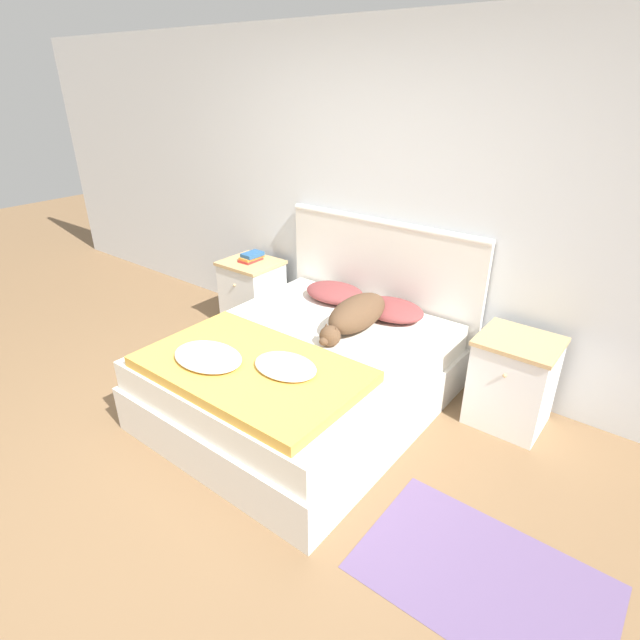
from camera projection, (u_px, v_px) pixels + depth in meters
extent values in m
plane|color=brown|center=(175.00, 485.00, 2.93)|extent=(16.00, 16.00, 0.00)
cube|color=silver|center=(379.00, 202.00, 3.87)|extent=(9.00, 0.06, 2.55)
cube|color=silver|center=(303.00, 387.00, 3.56)|extent=(1.65, 1.93, 0.32)
cube|color=silver|center=(303.00, 356.00, 3.45)|extent=(1.59, 1.87, 0.20)
cube|color=silver|center=(379.00, 291.00, 4.08)|extent=(1.73, 0.04, 1.15)
cylinder|color=silver|center=(383.00, 223.00, 3.83)|extent=(1.73, 0.06, 0.06)
cube|color=white|center=(253.00, 295.00, 4.68)|extent=(0.48, 0.43, 0.61)
cube|color=tan|center=(251.00, 263.00, 4.54)|extent=(0.50, 0.45, 0.03)
sphere|color=tan|center=(234.00, 285.00, 4.45)|extent=(0.02, 0.02, 0.02)
cube|color=white|center=(512.00, 383.00, 3.34)|extent=(0.48, 0.43, 0.61)
cube|color=tan|center=(520.00, 342.00, 3.20)|extent=(0.50, 0.45, 0.03)
sphere|color=tan|center=(504.00, 376.00, 3.11)|extent=(0.02, 0.02, 0.02)
ellipsoid|color=brown|center=(335.00, 292.00, 4.04)|extent=(0.51, 0.37, 0.12)
ellipsoid|color=brown|center=(392.00, 309.00, 3.75)|extent=(0.51, 0.37, 0.12)
cube|color=gold|center=(251.00, 369.00, 3.04)|extent=(1.37, 0.85, 0.07)
ellipsoid|color=silver|center=(208.00, 356.00, 3.05)|extent=(0.48, 0.34, 0.06)
ellipsoid|color=silver|center=(285.00, 366.00, 2.96)|extent=(0.41, 0.30, 0.06)
ellipsoid|color=brown|center=(358.00, 313.00, 3.56)|extent=(0.28, 0.59, 0.24)
sphere|color=brown|center=(330.00, 336.00, 3.35)|extent=(0.15, 0.15, 0.15)
ellipsoid|color=brown|center=(324.00, 341.00, 3.31)|extent=(0.07, 0.08, 0.06)
cone|color=brown|center=(326.00, 327.00, 3.35)|extent=(0.05, 0.05, 0.05)
cone|color=brown|center=(336.00, 330.00, 3.31)|extent=(0.05, 0.05, 0.05)
ellipsoid|color=brown|center=(381.00, 311.00, 3.74)|extent=(0.17, 0.26, 0.08)
cube|color=#AD2D28|center=(251.00, 260.00, 4.54)|extent=(0.13, 0.20, 0.02)
cube|color=orange|center=(252.00, 257.00, 4.54)|extent=(0.13, 0.22, 0.02)
cube|color=#285689|center=(252.00, 254.00, 4.53)|extent=(0.14, 0.19, 0.03)
cube|color=#604C75|center=(482.00, 577.00, 2.39)|extent=(1.16, 0.76, 0.00)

